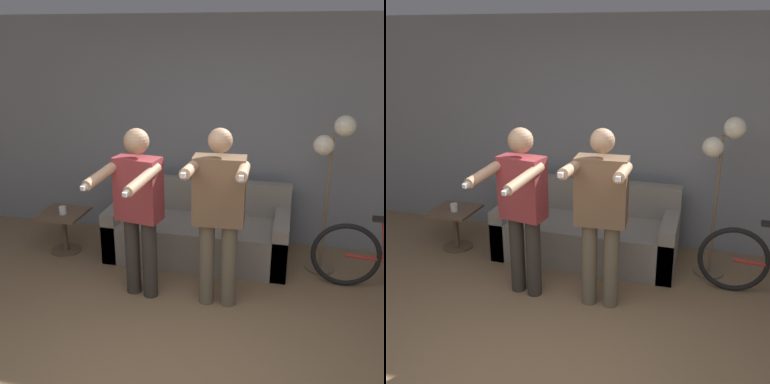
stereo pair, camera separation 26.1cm
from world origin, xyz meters
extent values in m
cube|color=gray|center=(0.00, 2.80, 1.30)|extent=(10.00, 0.05, 2.60)
cube|color=gray|center=(-0.17, 2.21, 0.22)|extent=(1.97, 0.80, 0.44)
cube|color=gray|center=(-0.17, 2.54, 0.63)|extent=(1.97, 0.14, 0.38)
cube|color=gray|center=(-1.08, 2.21, 0.29)|extent=(0.16, 0.80, 0.58)
cube|color=gray|center=(0.73, 2.21, 0.29)|extent=(0.16, 0.80, 0.58)
cylinder|color=#38332D|center=(-0.63, 1.36, 0.39)|extent=(0.14, 0.14, 0.78)
cylinder|color=#38332D|center=(-0.45, 1.33, 0.39)|extent=(0.14, 0.14, 0.78)
cube|color=#9E383D|center=(-0.54, 1.34, 1.07)|extent=(0.44, 0.29, 0.58)
sphere|color=tan|center=(-0.54, 1.34, 1.51)|extent=(0.22, 0.22, 0.22)
cylinder|color=tan|center=(-0.77, 1.13, 1.26)|extent=(0.18, 0.52, 0.15)
cube|color=white|center=(-0.81, 0.89, 1.23)|extent=(0.06, 0.13, 0.05)
cylinder|color=tan|center=(-0.39, 1.07, 1.26)|extent=(0.18, 0.52, 0.15)
cube|color=white|center=(-0.43, 0.82, 1.23)|extent=(0.06, 0.13, 0.05)
cylinder|color=#6B604C|center=(0.09, 1.34, 0.40)|extent=(0.14, 0.14, 0.81)
cylinder|color=#6B604C|center=(0.29, 1.35, 0.40)|extent=(0.14, 0.14, 0.81)
cube|color=brown|center=(0.19, 1.34, 1.11)|extent=(0.46, 0.25, 0.61)
sphere|color=tan|center=(0.19, 1.34, 1.55)|extent=(0.21, 0.21, 0.21)
cylinder|color=tan|center=(0.00, 1.08, 1.37)|extent=(0.12, 0.51, 0.15)
cube|color=white|center=(0.01, 0.84, 1.40)|extent=(0.04, 0.13, 0.05)
cylinder|color=tan|center=(0.42, 1.11, 1.37)|extent=(0.12, 0.51, 0.15)
cube|color=white|center=(0.43, 0.86, 1.40)|extent=(0.04, 0.13, 0.05)
ellipsoid|color=#B7AD9E|center=(-0.17, 2.54, 0.88)|extent=(0.39, 0.11, 0.13)
sphere|color=#B7AD9E|center=(-0.01, 2.54, 0.93)|extent=(0.10, 0.10, 0.10)
ellipsoid|color=#B7AD9E|center=(-0.37, 2.55, 0.84)|extent=(0.21, 0.04, 0.04)
cone|color=#B7AD9E|center=(-0.02, 2.52, 0.96)|extent=(0.03, 0.03, 0.03)
cone|color=#B7AD9E|center=(-0.02, 2.55, 0.96)|extent=(0.03, 0.03, 0.03)
cylinder|color=#756047|center=(1.16, 2.23, 0.01)|extent=(0.30, 0.30, 0.02)
cylinder|color=#756047|center=(1.16, 2.23, 0.74)|extent=(0.03, 0.03, 1.47)
sphere|color=white|center=(1.26, 2.23, 1.55)|extent=(0.20, 0.20, 0.20)
sphere|color=white|center=(1.08, 2.23, 1.35)|extent=(0.20, 0.20, 0.20)
cylinder|color=brown|center=(-1.70, 2.01, 0.01)|extent=(0.35, 0.35, 0.02)
cylinder|color=brown|center=(-1.70, 2.01, 0.22)|extent=(0.06, 0.06, 0.45)
cube|color=brown|center=(-1.70, 2.01, 0.46)|extent=(0.49, 0.49, 0.03)
cylinder|color=white|center=(-1.67, 1.96, 0.52)|extent=(0.08, 0.08, 0.09)
torus|color=black|center=(1.37, 1.93, 0.34)|extent=(0.67, 0.05, 0.67)
cylinder|color=#B72D28|center=(1.55, 1.93, 0.33)|extent=(0.37, 0.04, 0.05)
cube|color=black|center=(1.67, 1.93, 0.74)|extent=(0.20, 0.07, 0.04)
camera|label=1|loc=(0.78, -2.25, 2.38)|focal=42.00mm
camera|label=2|loc=(1.03, -2.19, 2.38)|focal=42.00mm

